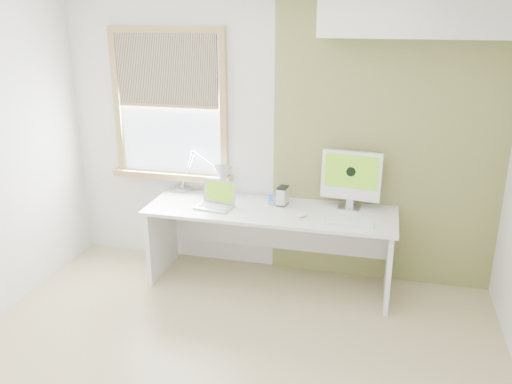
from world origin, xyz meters
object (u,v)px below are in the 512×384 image
(desk_lamp, at_px, (215,176))
(external_drive, at_px, (283,196))
(desk, at_px, (272,227))
(laptop, at_px, (217,200))
(imac, at_px, (351,177))

(desk_lamp, height_order, external_drive, desk_lamp)
(desk, relative_size, external_drive, 12.99)
(desk_lamp, height_order, laptop, desk_lamp)
(external_drive, bearing_deg, laptop, -162.66)
(desk_lamp, bearing_deg, imac, 2.00)
(desk, xyz_separation_m, imac, (0.67, 0.15, 0.48))
(desk, relative_size, imac, 4.16)
(desk, bearing_deg, desk_lamp, 168.98)
(desk_lamp, relative_size, laptop, 1.92)
(external_drive, bearing_deg, desk, -135.10)
(laptop, distance_m, imac, 1.21)
(desk, distance_m, desk_lamp, 0.71)
(laptop, height_order, external_drive, laptop)
(desk_lamp, bearing_deg, laptop, -67.95)
(desk, bearing_deg, external_drive, 44.90)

